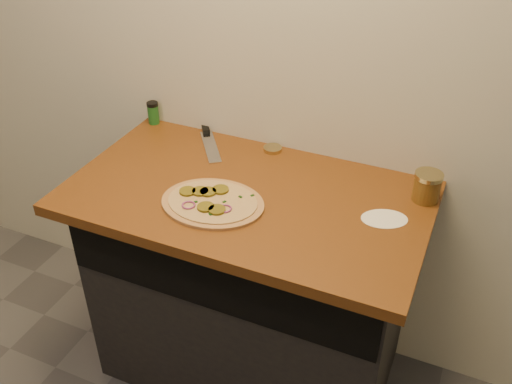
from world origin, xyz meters
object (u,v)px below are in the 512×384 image
at_px(pizza, 212,202).
at_px(salsa_jar, 427,187).
at_px(chefs_knife, 207,135).
at_px(spice_shaker, 153,113).

relative_size(pizza, salsa_jar, 3.57).
bearing_deg(salsa_jar, pizza, -153.95).
bearing_deg(chefs_knife, spice_shaker, 176.67).
height_order(pizza, salsa_jar, salsa_jar).
xyz_separation_m(salsa_jar, spice_shaker, (-1.10, 0.11, -0.00)).
distance_m(chefs_knife, salsa_jar, 0.86).
bearing_deg(chefs_knife, salsa_jar, -6.32).
relative_size(salsa_jar, spice_shaker, 1.09).
distance_m(pizza, chefs_knife, 0.46).
height_order(salsa_jar, spice_shaker, salsa_jar).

